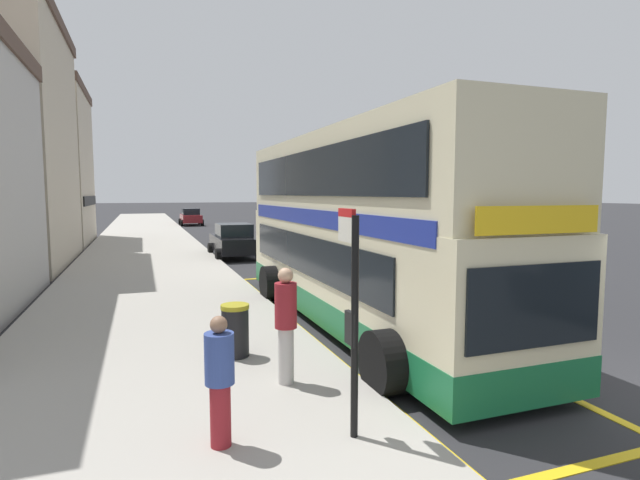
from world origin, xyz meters
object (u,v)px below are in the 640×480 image
Objects in this scene: double_decker_bus at (359,236)px; parked_car_white_kerbside at (293,220)px; bus_stop_sign at (352,304)px; parked_car_maroon_far at (191,217)px; parked_car_black_behind at (234,241)px; pedestrian_further_back at (220,377)px; litter_bin at (235,330)px; pedestrian_waiting_near_sign at (286,321)px.

parked_car_white_kerbside is at bearing 76.05° from double_decker_bus.
bus_stop_sign is 35.62m from parked_car_white_kerbside.
bus_stop_sign is at bearing 73.93° from parked_car_white_kerbside.
parked_car_maroon_far is 25.09m from parked_car_black_behind.
bus_stop_sign is at bearing -115.29° from double_decker_bus.
parked_car_maroon_far and parked_car_black_behind have the same top height.
bus_stop_sign is at bearing -9.28° from pedestrian_further_back.
litter_bin is at bearing -99.05° from parked_car_black_behind.
pedestrian_further_back is (-1.54, 0.25, -0.78)m from bus_stop_sign.
pedestrian_waiting_near_sign is at bearing -96.38° from parked_car_black_behind.
litter_bin is (-0.51, 1.52, -0.51)m from pedestrian_waiting_near_sign.
double_decker_bus is 38.01m from parked_car_maroon_far.
parked_car_black_behind is (-7.88, -16.23, 0.00)m from parked_car_white_kerbside.
pedestrian_further_back is (-3.97, -4.89, -1.10)m from double_decker_bus.
parked_car_black_behind is 2.74× the size of pedestrian_further_back.
parked_car_maroon_far is at bearing 85.80° from litter_bin.
double_decker_bus is 6.13× the size of pedestrian_waiting_near_sign.
bus_stop_sign is (-2.43, -5.14, -0.32)m from double_decker_bus.
parked_car_white_kerbside is 18.04m from parked_car_black_behind.
parked_car_maroon_far is 41.39m from pedestrian_waiting_near_sign.
parked_car_black_behind is at bearing 92.88° from double_decker_bus.
double_decker_bus reaches higher than bus_stop_sign.
pedestrian_further_back is at bearing 71.45° from parked_car_white_kerbside.
bus_stop_sign is at bearing -94.70° from parked_car_black_behind.
pedestrian_further_back is at bearing -99.63° from parked_car_black_behind.
bus_stop_sign is at bearing -76.30° from litter_bin.
pedestrian_further_back is at bearing -103.31° from litter_bin.
bus_stop_sign is 1.78× the size of pedestrian_further_back.
pedestrian_waiting_near_sign is (-2.09, -16.24, 0.32)m from parked_car_black_behind.
parked_car_white_kerbside is 1.00× the size of parked_car_black_behind.
double_decker_bus is 5.70m from bus_stop_sign.
double_decker_bus reaches higher than parked_car_maroon_far.
parked_car_maroon_far is at bearing 90.18° from parked_car_black_behind.
parked_car_black_behind is 18.10m from pedestrian_further_back.
pedestrian_further_back reaches higher than parked_car_white_kerbside.
litter_bin is (-10.47, -30.95, -0.18)m from parked_car_white_kerbside.
parked_car_maroon_far is (-0.32, 37.99, -1.26)m from double_decker_bus.
parked_car_white_kerbside is 2.74× the size of pedestrian_further_back.
double_decker_bus reaches higher than litter_bin.
litter_bin is (-2.93, -39.80, -0.18)m from parked_car_maroon_far.
parked_car_white_kerbside is at bearing 74.25° from bus_stop_sign.
double_decker_bus reaches higher than parked_car_black_behind.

